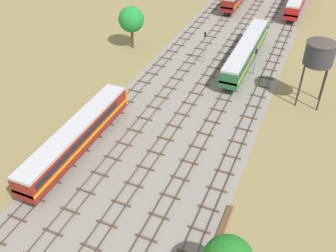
{
  "coord_description": "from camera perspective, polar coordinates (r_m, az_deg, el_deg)",
  "views": [
    {
      "loc": [
        15.52,
        -4.09,
        31.51
      ],
      "look_at": [
        0.0,
        32.45,
        1.5
      ],
      "focal_mm": 40.9,
      "sensor_mm": 36.0,
      "label": 1
    }
  ],
  "objects": [
    {
      "name": "ground_plane",
      "position": [
        69.61,
        7.72,
        9.82
      ],
      "size": [
        480.0,
        480.0,
        0.0
      ],
      "primitive_type": "plane",
      "color": "olive"
    },
    {
      "name": "ballast_bed",
      "position": [
        69.61,
        7.72,
        9.83
      ],
      "size": [
        21.81,
        176.0,
        0.01
      ],
      "primitive_type": "cube",
      "color": "gray",
      "rests_on": "ground"
    },
    {
      "name": "track_far_left",
      "position": [
        72.89,
        1.13,
        11.59
      ],
      "size": [
        2.4,
        126.0,
        0.29
      ],
      "color": "#47382D",
      "rests_on": "ground"
    },
    {
      "name": "track_left",
      "position": [
        71.52,
        4.49,
        10.95
      ],
      "size": [
        2.4,
        126.0,
        0.29
      ],
      "color": "#47382D",
      "rests_on": "ground"
    },
    {
      "name": "track_centre_left",
      "position": [
        70.41,
        7.96,
        10.26
      ],
      "size": [
        2.4,
        126.0,
        0.29
      ],
      "color": "#47382D",
      "rests_on": "ground"
    },
    {
      "name": "track_centre",
      "position": [
        69.57,
        11.52,
        9.51
      ],
      "size": [
        2.4,
        126.0,
        0.29
      ],
      "color": "#47382D",
      "rests_on": "ground"
    },
    {
      "name": "track_centre_right",
      "position": [
        69.0,
        15.12,
        8.7
      ],
      "size": [
        2.4,
        126.0,
        0.29
      ],
      "color": "#47382D",
      "rests_on": "ground"
    },
    {
      "name": "diesel_railcar_far_left_nearest",
      "position": [
        47.73,
        -13.47,
        -1.41
      ],
      "size": [
        2.96,
        20.5,
        3.8
      ],
      "color": "maroon",
      "rests_on": "ground"
    },
    {
      "name": "passenger_coach_centre_near",
      "position": [
        67.46,
        11.54,
        10.96
      ],
      "size": [
        2.96,
        22.0,
        3.8
      ],
      "color": "#286638",
      "rests_on": "ground"
    },
    {
      "name": "water_tower",
      "position": [
        56.91,
        21.72,
        10.13
      ],
      "size": [
        4.22,
        4.22,
        10.05
      ],
      "color": "#2D2826",
      "rests_on": "ground"
    },
    {
      "name": "signal_post_nearest",
      "position": [
        64.34,
        12.9,
        9.85
      ],
      "size": [
        0.28,
        0.47,
        4.72
      ],
      "color": "gray",
      "rests_on": "ground"
    },
    {
      "name": "signal_post_near",
      "position": [
        66.51,
        5.5,
        12.15
      ],
      "size": [
        0.28,
        0.47,
        5.79
      ],
      "color": "gray",
      "rests_on": "ground"
    },
    {
      "name": "lineside_tree_1",
      "position": [
        71.58,
        -5.51,
        15.51
      ],
      "size": [
        4.61,
        4.61,
        7.71
      ],
      "color": "#4C331E",
      "rests_on": "ground"
    },
    {
      "name": "spare_rail_bundle",
      "position": [
        39.07,
        7.28,
        -16.84
      ],
      "size": [
        0.6,
        10.0,
        0.24
      ],
      "primitive_type": "cube",
      "color": "brown",
      "rests_on": "ground"
    }
  ]
}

